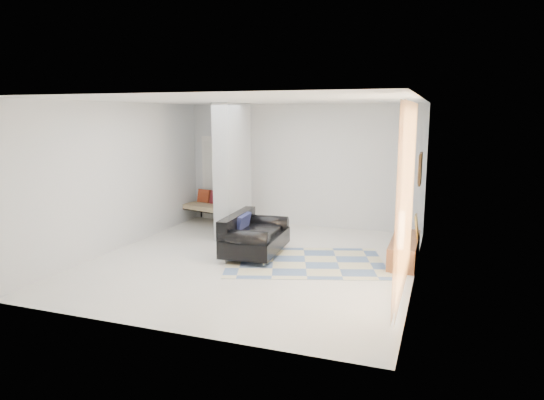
% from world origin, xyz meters
% --- Properties ---
extents(floor, '(6.00, 6.00, 0.00)m').
position_xyz_m(floor, '(0.00, 0.00, 0.00)').
color(floor, white).
rests_on(floor, ground).
extents(ceiling, '(6.00, 6.00, 0.00)m').
position_xyz_m(ceiling, '(0.00, 0.00, 2.80)').
color(ceiling, white).
rests_on(ceiling, wall_back).
extents(wall_back, '(6.00, 0.00, 6.00)m').
position_xyz_m(wall_back, '(0.00, 3.00, 1.40)').
color(wall_back, silver).
rests_on(wall_back, ground).
extents(wall_front, '(6.00, 0.00, 6.00)m').
position_xyz_m(wall_front, '(0.00, -3.00, 1.40)').
color(wall_front, silver).
rests_on(wall_front, ground).
extents(wall_left, '(0.00, 6.00, 6.00)m').
position_xyz_m(wall_left, '(-2.75, 0.00, 1.40)').
color(wall_left, silver).
rests_on(wall_left, ground).
extents(wall_right, '(0.00, 6.00, 6.00)m').
position_xyz_m(wall_right, '(2.75, 0.00, 1.40)').
color(wall_right, silver).
rests_on(wall_right, ground).
extents(partition_column, '(0.35, 1.20, 2.80)m').
position_xyz_m(partition_column, '(-1.10, 1.60, 1.40)').
color(partition_column, '#9BA0A2').
rests_on(partition_column, floor).
extents(hallway_door, '(0.85, 0.06, 2.04)m').
position_xyz_m(hallway_door, '(-2.10, 2.96, 1.02)').
color(hallway_door, silver).
rests_on(hallway_door, floor).
extents(curtain, '(0.00, 2.55, 2.55)m').
position_xyz_m(curtain, '(2.67, -1.15, 1.45)').
color(curtain, orange).
rests_on(curtain, wall_right).
extents(wall_art, '(0.04, 0.45, 0.55)m').
position_xyz_m(wall_art, '(2.72, 0.90, 1.65)').
color(wall_art, '#3A230F').
rests_on(wall_art, wall_right).
extents(media_console, '(0.45, 1.59, 0.80)m').
position_xyz_m(media_console, '(2.52, 0.90, 0.21)').
color(media_console, brown).
rests_on(media_console, floor).
extents(loveseat, '(1.00, 1.61, 0.76)m').
position_xyz_m(loveseat, '(-0.15, 0.34, 0.36)').
color(loveseat, silver).
rests_on(loveseat, floor).
extents(daybed, '(1.82, 1.12, 0.77)m').
position_xyz_m(daybed, '(-1.92, 2.48, 0.42)').
color(daybed, black).
rests_on(daybed, floor).
extents(area_rug, '(3.16, 2.57, 0.01)m').
position_xyz_m(area_rug, '(0.90, 0.20, 0.01)').
color(area_rug, '#C3BD95').
rests_on(area_rug, floor).
extents(cylinder_lamp, '(0.11, 0.11, 0.62)m').
position_xyz_m(cylinder_lamp, '(2.50, 0.23, 0.71)').
color(cylinder_lamp, white).
rests_on(cylinder_lamp, media_console).
extents(bronze_figurine, '(0.15, 0.15, 0.26)m').
position_xyz_m(bronze_figurine, '(2.47, 1.32, 0.53)').
color(bronze_figurine, black).
rests_on(bronze_figurine, media_console).
extents(vase, '(0.18, 0.18, 0.19)m').
position_xyz_m(vase, '(2.47, 0.82, 0.50)').
color(vase, white).
rests_on(vase, media_console).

